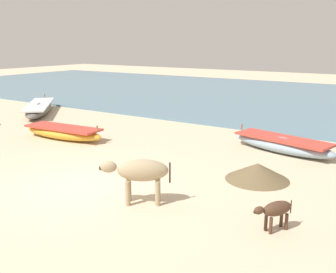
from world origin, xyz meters
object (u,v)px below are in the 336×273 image
(fishing_boat_0, at_px, (63,132))
(calf_far_dark, at_px, (276,210))
(fishing_boat_2, at_px, (282,144))
(fishing_boat_1, at_px, (39,108))
(cow_adult_dun, at_px, (140,172))

(fishing_boat_0, height_order, calf_far_dark, fishing_boat_0)
(calf_far_dark, bearing_deg, fishing_boat_2, -132.93)
(fishing_boat_0, relative_size, fishing_boat_1, 0.82)
(calf_far_dark, bearing_deg, cow_adult_dun, -51.42)
(fishing_boat_0, height_order, cow_adult_dun, cow_adult_dun)
(cow_adult_dun, bearing_deg, fishing_boat_0, -60.79)
(cow_adult_dun, xyz_separation_m, calf_far_dark, (2.93, 0.37, -0.31))
(fishing_boat_0, distance_m, calf_far_dark, 9.33)
(fishing_boat_1, xyz_separation_m, fishing_boat_2, (12.34, -0.22, -0.01))
(fishing_boat_1, xyz_separation_m, calf_far_dark, (13.89, -5.68, 0.15))
(fishing_boat_1, height_order, calf_far_dark, fishing_boat_1)
(fishing_boat_0, height_order, fishing_boat_1, fishing_boat_1)
(fishing_boat_1, distance_m, fishing_boat_2, 12.35)
(calf_far_dark, bearing_deg, fishing_boat_1, -80.96)
(fishing_boat_1, relative_size, calf_far_dark, 5.10)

